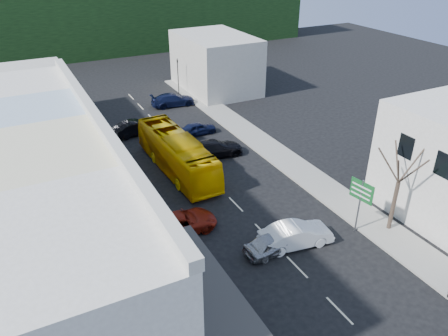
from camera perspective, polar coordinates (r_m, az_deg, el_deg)
ground at (r=30.73m, az=5.15°, el=-8.37°), size 120.00×120.00×0.00m
sidewalk_left at (r=36.14m, az=-13.62°, el=-2.85°), size 3.00×52.00×0.15m
sidewalk_right at (r=41.39m, az=6.75°, el=1.99°), size 3.00×52.00×0.15m
shopfront_row at (r=29.35m, az=-21.36°, el=-3.00°), size 8.25×30.00×8.00m
distant_block_left at (r=50.03m, az=-24.11°, el=8.04°), size 8.00×10.00×6.00m
distant_block_right at (r=58.17m, az=-1.13°, el=13.59°), size 8.00×12.00×7.00m
hillside at (r=87.32m, az=-19.96°, el=19.16°), size 80.00×26.00×14.00m
bus at (r=37.75m, az=-6.18°, el=1.80°), size 2.87×11.67×3.10m
car_silver at (r=28.72m, az=6.48°, el=-9.70°), size 4.48×2.01×1.40m
car_white at (r=29.48m, az=9.36°, el=-8.79°), size 4.61×2.39×1.40m
car_red at (r=30.48m, az=-5.65°, el=-7.11°), size 4.69×2.14×1.40m
car_black_near at (r=40.33m, az=-1.29°, el=2.44°), size 4.62×2.17×1.40m
car_navy_mid at (r=44.95m, az=-3.45°, el=5.22°), size 4.49×2.03×1.40m
car_black_far at (r=45.76m, az=-11.38°, el=5.13°), size 4.58×2.30×1.40m
car_navy_far at (r=53.16m, az=-6.69°, el=8.80°), size 4.63×2.19×1.40m
pedestrian_left at (r=29.00m, az=-10.66°, el=-8.88°), size 0.51×0.67×1.70m
direction_sign at (r=30.98m, az=17.22°, el=-4.81°), size 0.79×1.89×4.05m
street_tree at (r=31.02m, az=21.82°, el=-1.76°), size 4.07×4.07×7.62m
traffic_signal at (r=56.65m, az=-6.02°, el=11.77°), size 0.52×0.95×4.60m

